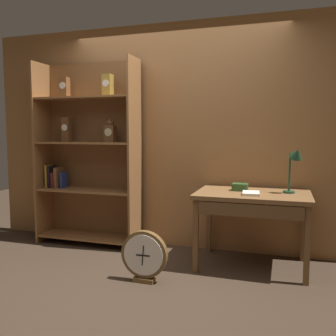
{
  "coord_description": "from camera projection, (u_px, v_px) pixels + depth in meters",
  "views": [
    {
      "loc": [
        1.22,
        -2.85,
        1.36
      ],
      "look_at": [
        0.11,
        0.63,
        1.0
      ],
      "focal_mm": 39.19,
      "sensor_mm": 36.0,
      "label": 1
    }
  ],
  "objects": [
    {
      "name": "round_clock_large",
      "position": [
        144.0,
        256.0,
        3.31
      ],
      "size": [
        0.43,
        0.11,
        0.47
      ],
      "color": "brown",
      "rests_on": "ground"
    },
    {
      "name": "desk_lamp",
      "position": [
        295.0,
        161.0,
        3.53
      ],
      "size": [
        0.2,
        0.2,
        0.47
      ],
      "color": "#1E472D",
      "rests_on": "workbench"
    },
    {
      "name": "workbench",
      "position": [
        252.0,
        202.0,
        3.63
      ],
      "size": [
        1.11,
        0.74,
        0.76
      ],
      "color": "brown",
      "rests_on": "ground"
    },
    {
      "name": "bookshelf",
      "position": [
        88.0,
        155.0,
        4.41
      ],
      "size": [
        1.26,
        0.37,
        2.19
      ],
      "color": "brown",
      "rests_on": "ground"
    },
    {
      "name": "toolbox_small",
      "position": [
        240.0,
        187.0,
        3.76
      ],
      "size": [
        0.16,
        0.13,
        0.07
      ],
      "primitive_type": "cube",
      "color": "#2D5123",
      "rests_on": "workbench"
    },
    {
      "name": "back_wood_panel",
      "position": [
        176.0,
        137.0,
        4.28
      ],
      "size": [
        4.8,
        0.05,
        2.6
      ],
      "primitive_type": "cube",
      "color": "#9E6B3D",
      "rests_on": "ground"
    },
    {
      "name": "ground_plane",
      "position": [
        134.0,
        288.0,
        3.2
      ],
      "size": [
        10.0,
        10.0,
        0.0
      ],
      "primitive_type": "plane",
      "color": "#3D2D21"
    },
    {
      "name": "open_repair_manual",
      "position": [
        251.0,
        193.0,
        3.52
      ],
      "size": [
        0.18,
        0.23,
        0.02
      ],
      "primitive_type": "cube",
      "rotation": [
        0.0,
        0.0,
        0.08
      ],
      "color": "silver",
      "rests_on": "workbench"
    }
  ]
}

